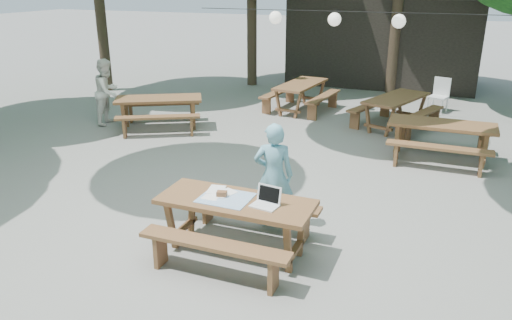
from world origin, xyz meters
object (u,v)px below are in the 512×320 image
object	(u,v)px
second_person	(107,92)
woman	(274,176)
main_picnic_table	(236,225)
plastic_chair	(438,102)
picnic_table_nw	(160,113)

from	to	relation	value
second_person	woman	bearing A→B (deg)	-130.09
main_picnic_table	plastic_chair	xyz separation A→B (m)	(2.08, 8.71, -0.13)
woman	second_person	bearing A→B (deg)	-49.21
woman	second_person	size ratio (longest dim) A/B	0.97
picnic_table_nw	plastic_chair	xyz separation A→B (m)	(6.09, 4.13, -0.13)
picnic_table_nw	woman	xyz separation A→B (m)	(4.20, -3.67, 0.38)
main_picnic_table	picnic_table_nw	xyz separation A→B (m)	(-4.01, 4.58, 0.00)
picnic_table_nw	woman	world-z (taller)	woman
woman	second_person	distance (m)	6.63
picnic_table_nw	woman	size ratio (longest dim) A/B	1.57
main_picnic_table	woman	world-z (taller)	woman
picnic_table_nw	plastic_chair	bearing A→B (deg)	5.50
second_person	plastic_chair	xyz separation A→B (m)	(7.47, 4.22, -0.54)
second_person	plastic_chair	world-z (taller)	second_person
main_picnic_table	second_person	size ratio (longest dim) A/B	1.26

